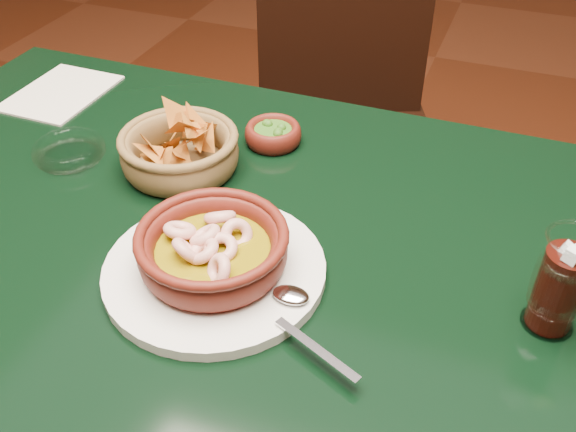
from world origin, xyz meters
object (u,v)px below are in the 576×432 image
(dining_chair, at_px, (345,123))
(shrimp_plate, at_px, (214,255))
(dining_table, at_px, (206,270))
(cola_drink, at_px, (561,284))
(chip_basket, at_px, (180,151))

(dining_chair, distance_m, shrimp_plate, 0.84)
(dining_chair, relative_size, shrimp_plate, 2.62)
(dining_chair, bearing_deg, dining_table, -90.91)
(dining_table, relative_size, shrimp_plate, 3.31)
(dining_chair, bearing_deg, shrimp_plate, -85.85)
(dining_table, height_order, cola_drink, cola_drink)
(shrimp_plate, height_order, cola_drink, cola_drink)
(dining_table, distance_m, dining_chair, 0.72)
(dining_chair, bearing_deg, cola_drink, -58.14)
(shrimp_plate, relative_size, chip_basket, 1.68)
(dining_table, xyz_separation_m, dining_chair, (0.01, 0.71, -0.13))
(shrimp_plate, bearing_deg, dining_chair, 94.15)
(dining_table, bearing_deg, chip_basket, 129.64)
(dining_chair, distance_m, cola_drink, 0.91)
(dining_table, relative_size, dining_chair, 1.26)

